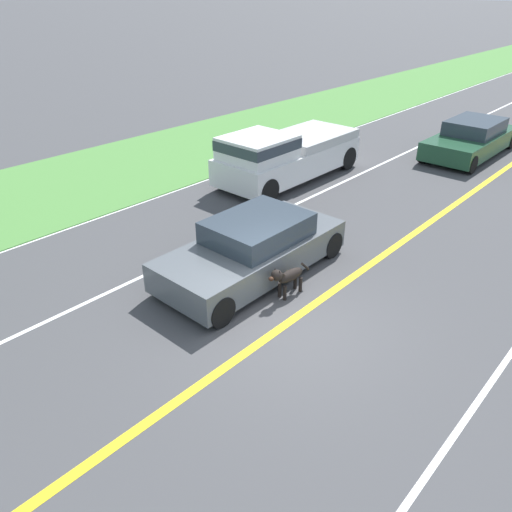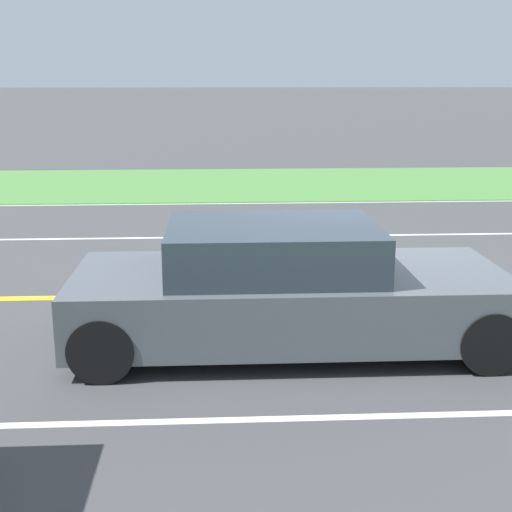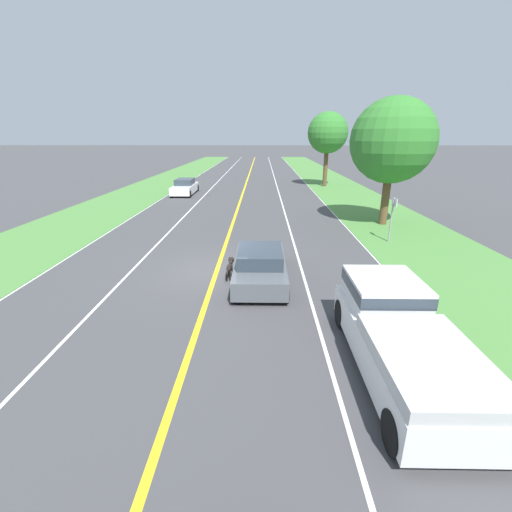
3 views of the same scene
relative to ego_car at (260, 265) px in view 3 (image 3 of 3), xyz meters
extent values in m
plane|color=#424244|center=(-1.78, 0.96, -0.61)|extent=(400.00, 400.00, 0.00)
cube|color=yellow|center=(-1.78, 0.96, -0.61)|extent=(0.18, 160.00, 0.01)
cube|color=white|center=(5.22, 0.96, -0.61)|extent=(0.14, 160.00, 0.01)
cube|color=white|center=(-8.78, 0.96, -0.61)|extent=(0.14, 160.00, 0.01)
cube|color=white|center=(1.72, 0.96, -0.61)|extent=(0.10, 160.00, 0.01)
cube|color=white|center=(-5.28, 0.96, -0.61)|extent=(0.10, 160.00, 0.01)
cube|color=#4C843D|center=(8.22, 0.96, -0.60)|extent=(6.00, 160.00, 0.03)
cube|color=#51565B|center=(0.00, 0.04, -0.12)|extent=(1.89, 4.48, 0.64)
cube|color=#2D3842|center=(0.00, -0.14, 0.44)|extent=(1.62, 2.15, 0.49)
cylinder|color=black|center=(0.86, 1.88, -0.30)|extent=(0.22, 0.62, 0.62)
cylinder|color=black|center=(0.86, -1.79, -0.30)|extent=(0.22, 0.62, 0.62)
cylinder|color=black|center=(-0.86, 1.88, -0.30)|extent=(0.22, 0.62, 0.62)
cylinder|color=black|center=(-0.86, -1.79, -0.30)|extent=(0.22, 0.62, 0.62)
ellipsoid|color=black|center=(-1.17, 0.15, -0.15)|extent=(0.27, 0.69, 0.25)
cylinder|color=black|center=(-1.08, 0.38, -0.45)|extent=(0.07, 0.07, 0.34)
cylinder|color=black|center=(-1.12, -0.09, -0.45)|extent=(0.07, 0.07, 0.34)
cylinder|color=black|center=(-1.23, 0.39, -0.45)|extent=(0.07, 0.07, 0.34)
cylinder|color=black|center=(-1.27, -0.08, -0.45)|extent=(0.07, 0.07, 0.34)
cylinder|color=black|center=(-1.15, 0.44, -0.05)|extent=(0.16, 0.20, 0.18)
sphere|color=black|center=(-1.14, 0.56, 0.01)|extent=(0.25, 0.25, 0.23)
ellipsoid|color=#331E14|center=(-1.12, 0.71, 0.00)|extent=(0.11, 0.12, 0.09)
cone|color=black|center=(-1.08, 0.54, 0.10)|extent=(0.08, 0.08, 0.10)
cone|color=black|center=(-1.20, 0.55, 0.10)|extent=(0.08, 0.08, 0.10)
cylinder|color=black|center=(-1.21, -0.29, -0.12)|extent=(0.07, 0.26, 0.25)
cube|color=silver|center=(3.29, -5.35, 0.02)|extent=(2.03, 5.31, 0.81)
cube|color=silver|center=(3.29, -3.81, 0.77)|extent=(1.78, 2.01, 0.69)
cube|color=#2D3842|center=(3.29, -3.81, 0.87)|extent=(1.80, 2.03, 0.30)
cube|color=beige|center=(3.29, -6.46, 0.57)|extent=(1.99, 3.02, 0.28)
cylinder|color=black|center=(4.22, -3.23, -0.23)|extent=(0.22, 0.78, 0.78)
cylinder|color=black|center=(4.22, -7.46, -0.23)|extent=(0.22, 0.78, 0.78)
cylinder|color=black|center=(2.37, -3.23, -0.23)|extent=(0.22, 0.78, 0.78)
cylinder|color=black|center=(2.37, -7.46, -0.23)|extent=(0.22, 0.78, 0.78)
cube|color=white|center=(-7.23, 20.45, -0.09)|extent=(1.80, 4.72, 0.70)
cube|color=#2D3842|center=(-7.23, 20.64, 0.53)|extent=(1.55, 2.26, 0.53)
cylinder|color=black|center=(-8.05, 18.51, -0.29)|extent=(0.22, 0.64, 0.64)
cylinder|color=black|center=(-8.05, 22.40, -0.29)|extent=(0.22, 0.64, 0.64)
cylinder|color=black|center=(-6.42, 18.51, -0.29)|extent=(0.22, 0.64, 0.64)
cylinder|color=black|center=(-6.42, 22.40, -0.29)|extent=(0.22, 0.64, 0.64)
cylinder|color=brown|center=(7.61, 8.93, 1.08)|extent=(0.47, 0.47, 3.38)
sphere|color=#337A2D|center=(7.61, 8.93, 4.35)|extent=(4.85, 4.85, 4.85)
cylinder|color=brown|center=(6.92, 26.05, 1.48)|extent=(0.45, 0.45, 4.18)
sphere|color=#337A2D|center=(6.92, 26.05, 4.93)|extent=(4.20, 4.20, 4.20)
cylinder|color=gray|center=(6.67, 5.14, 0.56)|extent=(0.08, 0.08, 2.34)
cube|color=white|center=(6.73, 5.14, 1.48)|extent=(0.03, 0.64, 0.40)
camera|label=1|loc=(-6.54, 7.17, 5.15)|focal=35.00mm
camera|label=2|loc=(7.12, -0.70, 2.15)|focal=50.00mm
camera|label=3|loc=(0.05, -12.06, 4.62)|focal=24.00mm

